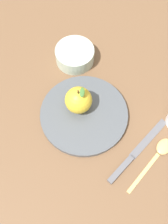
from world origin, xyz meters
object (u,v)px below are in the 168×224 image
at_px(side_bowl, 75,54).
at_px(spoon, 160,152).
at_px(apple, 78,100).
at_px(knife, 133,156).
at_px(dinner_plate, 84,114).

bearing_deg(side_bowl, spoon, -36.31).
xyz_separation_m(side_bowl, spoon, (0.29, -0.21, -0.02)).
bearing_deg(apple, spoon, -14.56).
bearing_deg(knife, side_bowl, 133.37).
distance_m(side_bowl, spoon, 0.36).
height_order(dinner_plate, spoon, dinner_plate).
distance_m(knife, spoon, 0.07).
height_order(apple, knife, apple).
bearing_deg(dinner_plate, knife, -26.12).
height_order(knife, spoon, spoon).
bearing_deg(knife, apple, 152.44).
height_order(dinner_plate, knife, dinner_plate).
xyz_separation_m(dinner_plate, knife, (0.15, -0.07, -0.00)).
height_order(side_bowl, spoon, side_bowl).
height_order(side_bowl, knife, side_bowl).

